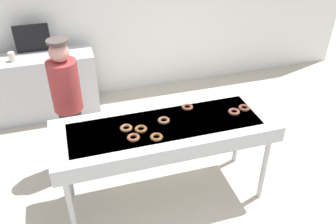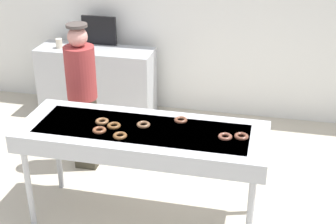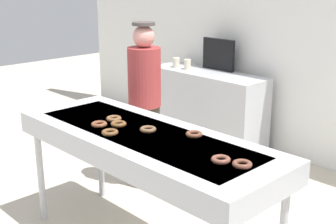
% 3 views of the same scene
% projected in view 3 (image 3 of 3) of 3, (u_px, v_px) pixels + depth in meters
% --- Properties ---
extents(back_wall, '(8.00, 0.12, 3.02)m').
position_uv_depth(back_wall, '(325.00, 30.00, 4.82)').
color(back_wall, white).
rests_on(back_wall, ground).
extents(fryer_conveyor, '(2.19, 0.79, 0.98)m').
position_uv_depth(fryer_conveyor, '(144.00, 144.00, 3.30)').
color(fryer_conveyor, '#B7BABF').
rests_on(fryer_conveyor, ground).
extents(chocolate_donut_0, '(0.13, 0.13, 0.03)m').
position_uv_depth(chocolate_donut_0, '(114.00, 119.00, 3.54)').
color(chocolate_donut_0, brown).
rests_on(chocolate_donut_0, fryer_conveyor).
extents(chocolate_donut_1, '(0.12, 0.12, 0.03)m').
position_uv_depth(chocolate_donut_1, '(221.00, 160.00, 2.76)').
color(chocolate_donut_1, brown).
rests_on(chocolate_donut_1, fryer_conveyor).
extents(chocolate_donut_2, '(0.16, 0.16, 0.03)m').
position_uv_depth(chocolate_donut_2, '(242.00, 164.00, 2.69)').
color(chocolate_donut_2, brown).
rests_on(chocolate_donut_2, fryer_conveyor).
extents(chocolate_donut_3, '(0.15, 0.15, 0.03)m').
position_uv_depth(chocolate_donut_3, '(110.00, 132.00, 3.23)').
color(chocolate_donut_3, brown).
rests_on(chocolate_donut_3, fryer_conveyor).
extents(chocolate_donut_4, '(0.14, 0.14, 0.03)m').
position_uv_depth(chocolate_donut_4, '(194.00, 134.00, 3.20)').
color(chocolate_donut_4, brown).
rests_on(chocolate_donut_4, fryer_conveyor).
extents(chocolate_donut_5, '(0.17, 0.17, 0.03)m').
position_uv_depth(chocolate_donut_5, '(118.00, 124.00, 3.42)').
color(chocolate_donut_5, brown).
rests_on(chocolate_donut_5, fryer_conveyor).
extents(chocolate_donut_6, '(0.16, 0.16, 0.03)m').
position_uv_depth(chocolate_donut_6, '(148.00, 129.00, 3.30)').
color(chocolate_donut_6, brown).
rests_on(chocolate_donut_6, fryer_conveyor).
extents(chocolate_donut_7, '(0.17, 0.17, 0.03)m').
position_uv_depth(chocolate_donut_7, '(99.00, 124.00, 3.41)').
color(chocolate_donut_7, brown).
rests_on(chocolate_donut_7, fryer_conveyor).
extents(worker_baker, '(0.32, 0.32, 1.65)m').
position_uv_depth(worker_baker, '(145.00, 98.00, 4.42)').
color(worker_baker, '#393529').
rests_on(worker_baker, ground).
extents(prep_counter, '(1.55, 0.51, 0.93)m').
position_uv_depth(prep_counter, '(206.00, 109.00, 5.68)').
color(prep_counter, '#B7BABF').
rests_on(prep_counter, ground).
extents(paper_cup_0, '(0.09, 0.09, 0.13)m').
position_uv_depth(paper_cup_0, '(187.00, 64.00, 5.68)').
color(paper_cup_0, beige).
rests_on(paper_cup_0, prep_counter).
extents(paper_cup_1, '(0.09, 0.09, 0.13)m').
position_uv_depth(paper_cup_1, '(176.00, 62.00, 5.80)').
color(paper_cup_1, beige).
rests_on(paper_cup_1, prep_counter).
extents(menu_display, '(0.47, 0.04, 0.39)m').
position_uv_depth(menu_display, '(218.00, 54.00, 5.62)').
color(menu_display, black).
rests_on(menu_display, prep_counter).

